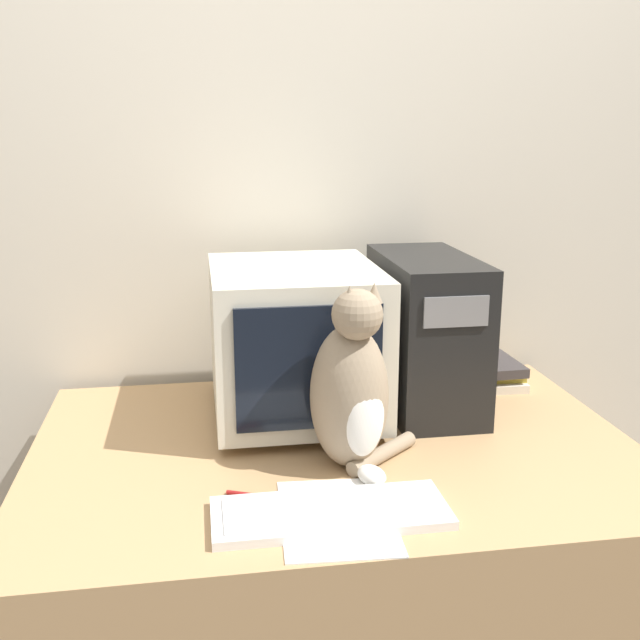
{
  "coord_description": "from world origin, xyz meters",
  "views": [
    {
      "loc": [
        -0.29,
        -1.08,
        1.48
      ],
      "look_at": [
        -0.03,
        0.52,
        1.05
      ],
      "focal_mm": 42.0,
      "sensor_mm": 36.0,
      "label": 1
    }
  ],
  "objects_px": {
    "cat": "(352,391)",
    "book_stack": "(493,371)",
    "keyboard": "(330,513)",
    "pen": "(263,497)",
    "crt_monitor": "(295,341)",
    "computer_tower": "(426,332)"
  },
  "relations": [
    {
      "from": "cat",
      "to": "book_stack",
      "type": "bearing_deg",
      "value": 25.23
    },
    {
      "from": "keyboard",
      "to": "pen",
      "type": "relative_size",
      "value": 3.12
    },
    {
      "from": "cat",
      "to": "keyboard",
      "type": "bearing_deg",
      "value": -128.8
    },
    {
      "from": "keyboard",
      "to": "book_stack",
      "type": "distance_m",
      "value": 0.89
    },
    {
      "from": "keyboard",
      "to": "book_stack",
      "type": "relative_size",
      "value": 2.14
    },
    {
      "from": "crt_monitor",
      "to": "computer_tower",
      "type": "bearing_deg",
      "value": 4.99
    },
    {
      "from": "crt_monitor",
      "to": "keyboard",
      "type": "distance_m",
      "value": 0.54
    },
    {
      "from": "pen",
      "to": "computer_tower",
      "type": "bearing_deg",
      "value": 44.13
    },
    {
      "from": "cat",
      "to": "crt_monitor",
      "type": "bearing_deg",
      "value": 87.75
    },
    {
      "from": "crt_monitor",
      "to": "pen",
      "type": "xyz_separation_m",
      "value": [
        -0.12,
        -0.42,
        -0.19
      ]
    },
    {
      "from": "keyboard",
      "to": "book_stack",
      "type": "height_order",
      "value": "book_stack"
    },
    {
      "from": "keyboard",
      "to": "book_stack",
      "type": "bearing_deg",
      "value": 48.68
    },
    {
      "from": "keyboard",
      "to": "pen",
      "type": "height_order",
      "value": "keyboard"
    },
    {
      "from": "computer_tower",
      "to": "cat",
      "type": "relative_size",
      "value": 1.09
    },
    {
      "from": "keyboard",
      "to": "cat",
      "type": "height_order",
      "value": "cat"
    },
    {
      "from": "crt_monitor",
      "to": "computer_tower",
      "type": "relative_size",
      "value": 1.08
    },
    {
      "from": "computer_tower",
      "to": "book_stack",
      "type": "distance_m",
      "value": 0.32
    },
    {
      "from": "crt_monitor",
      "to": "keyboard",
      "type": "relative_size",
      "value": 1.07
    },
    {
      "from": "keyboard",
      "to": "pen",
      "type": "bearing_deg",
      "value": 142.1
    },
    {
      "from": "crt_monitor",
      "to": "computer_tower",
      "type": "xyz_separation_m",
      "value": [
        0.34,
        0.03,
        -0.0
      ]
    },
    {
      "from": "crt_monitor",
      "to": "book_stack",
      "type": "height_order",
      "value": "crt_monitor"
    },
    {
      "from": "cat",
      "to": "pen",
      "type": "distance_m",
      "value": 0.29
    }
  ]
}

